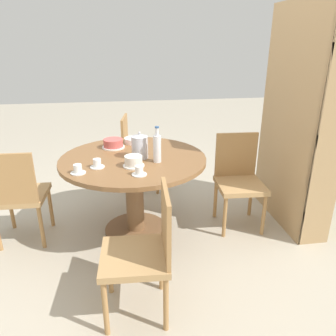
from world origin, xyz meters
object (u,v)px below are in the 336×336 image
object	(u,v)px
chair_a	(144,250)
water_bottle	(157,148)
cake_second	(134,161)
chair_b	(239,178)
cup_a	(139,171)
chair_c	(137,151)
chair_d	(18,194)
cup_b	(97,164)
cup_c	(78,170)
coffee_pot	(140,146)
cake_main	(113,144)
bookshelf	(297,126)

from	to	relation	value
chair_a	water_bottle	size ratio (longest dim) A/B	2.88
chair_a	cake_second	xyz separation A→B (m)	(-0.76, -0.01, 0.31)
chair_b	cup_a	xyz separation A→B (m)	(0.41, -0.95, 0.30)
cup_a	water_bottle	bearing A→B (deg)	147.15
water_bottle	cake_second	xyz separation A→B (m)	(0.08, -0.20, -0.08)
chair_c	cake_second	world-z (taller)	chair_c
cake_second	cup_a	bearing A→B (deg)	9.93
water_bottle	cup_a	size ratio (longest dim) A/B	2.63
chair_b	water_bottle	size ratio (longest dim) A/B	2.88
chair_d	cup_b	size ratio (longest dim) A/B	7.59
chair_b	chair_c	xyz separation A→B (m)	(-0.97, -0.89, 0.00)
chair_c	chair_d	bearing A→B (deg)	141.97
chair_a	cup_c	size ratio (longest dim) A/B	7.59
coffee_pot	chair_a	bearing A→B (deg)	-3.06
chair_a	cup_b	size ratio (longest dim) A/B	7.59
chair_c	chair_d	size ratio (longest dim) A/B	1.00
chair_a	chair_c	world-z (taller)	same
cake_second	cup_b	distance (m)	0.29
chair_a	coffee_pot	xyz separation A→B (m)	(-0.96, 0.05, 0.37)
chair_a	cup_a	bearing A→B (deg)	-178.59
water_bottle	cup_b	xyz separation A→B (m)	(0.05, -0.49, -0.09)
cake_second	cup_a	size ratio (longest dim) A/B	1.50
chair_b	cup_a	bearing A→B (deg)	-153.38
chair_a	chair_c	xyz separation A→B (m)	(-1.95, 0.08, 0.00)
coffee_pot	cup_c	bearing A→B (deg)	-60.26
cake_main	water_bottle	bearing A→B (deg)	39.37
chair_a	cup_c	bearing A→B (deg)	-143.74
chair_d	cup_c	distance (m)	0.68
water_bottle	coffee_pot	bearing A→B (deg)	-132.21
water_bottle	bookshelf	bearing A→B (deg)	97.81
cup_c	cup_b	bearing A→B (deg)	126.68
chair_d	coffee_pot	world-z (taller)	coffee_pot
chair_a	cake_main	size ratio (longest dim) A/B	4.13
chair_d	bookshelf	world-z (taller)	bookshelf
bookshelf	coffee_pot	xyz separation A→B (m)	(0.06, -1.45, -0.11)
water_bottle	cup_a	world-z (taller)	water_bottle
water_bottle	cup_a	bearing A→B (deg)	-32.85
cup_a	cup_c	distance (m)	0.47
chair_b	cup_a	size ratio (longest dim) A/B	7.59
chair_a	water_bottle	distance (m)	0.94
water_bottle	chair_c	bearing A→B (deg)	-174.53
cake_main	coffee_pot	bearing A→B (deg)	35.48
chair_b	chair_c	bearing A→B (deg)	135.85
bookshelf	water_bottle	bearing A→B (deg)	97.81
cup_b	coffee_pot	bearing A→B (deg)	116.70
chair_b	cake_second	world-z (taller)	chair_b
coffee_pot	chair_c	bearing A→B (deg)	178.44
chair_b	chair_a	bearing A→B (deg)	-131.38
chair_b	chair_d	world-z (taller)	same
cake_main	chair_b	bearing A→B (deg)	75.98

